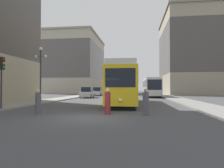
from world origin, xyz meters
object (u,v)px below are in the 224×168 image
(pedestrian_crossing_far, at_px, (38,102))
(streetcar, at_px, (125,84))
(parked_car_left_near, at_px, (87,93))
(pedestrian_on_sidewalk, at_px, (108,102))
(parked_car_left_mid, at_px, (98,92))
(lamp_post_left_near, at_px, (41,66))
(transit_bus, at_px, (151,87))
(pedestrian_crossing_near, at_px, (146,103))
(traffic_light_near_left, at_px, (2,69))

(pedestrian_crossing_far, bearing_deg, streetcar, 127.06)
(parked_car_left_near, relative_size, pedestrian_on_sidewalk, 2.88)
(parked_car_left_mid, height_order, lamp_post_left_near, lamp_post_left_near)
(transit_bus, bearing_deg, pedestrian_on_sidewalk, -101.09)
(streetcar, relative_size, lamp_post_left_near, 2.31)
(transit_bus, height_order, pedestrian_on_sidewalk, transit_bus)
(pedestrian_crossing_far, relative_size, pedestrian_on_sidewalk, 0.96)
(parked_car_left_mid, bearing_deg, streetcar, -72.55)
(transit_bus, distance_m, lamp_post_left_near, 22.77)
(streetcar, relative_size, pedestrian_crossing_near, 8.23)
(transit_bus, height_order, parked_car_left_near, transit_bus)
(pedestrian_on_sidewalk, relative_size, traffic_light_near_left, 0.43)
(streetcar, relative_size, parked_car_left_mid, 2.87)
(pedestrian_crossing_far, distance_m, pedestrian_on_sidewalk, 4.57)
(parked_car_left_near, distance_m, pedestrian_on_sidewalk, 21.99)
(parked_car_left_mid, bearing_deg, pedestrian_crossing_near, -74.41)
(lamp_post_left_near, bearing_deg, transit_bus, 54.79)
(parked_car_left_near, relative_size, parked_car_left_mid, 0.99)
(streetcar, distance_m, transit_bus, 18.24)
(streetcar, relative_size, parked_car_left_near, 2.89)
(streetcar, height_order, traffic_light_near_left, traffic_light_near_left)
(transit_bus, bearing_deg, parked_car_left_near, -155.36)
(transit_bus, height_order, traffic_light_near_left, traffic_light_near_left)
(streetcar, bearing_deg, pedestrian_on_sidewalk, -94.53)
(pedestrian_crossing_far, distance_m, traffic_light_near_left, 4.69)
(transit_bus, distance_m, pedestrian_crossing_near, 26.66)
(pedestrian_crossing_far, relative_size, lamp_post_left_near, 0.27)
(pedestrian_crossing_far, height_order, pedestrian_on_sidewalk, pedestrian_on_sidewalk)
(pedestrian_crossing_near, xyz_separation_m, traffic_light_near_left, (-10.69, 1.39, 2.36))
(parked_car_left_near, bearing_deg, pedestrian_crossing_near, -69.98)
(parked_car_left_mid, relative_size, pedestrian_crossing_far, 3.03)
(parked_car_left_mid, relative_size, pedestrian_on_sidewalk, 2.91)
(pedestrian_crossing_far, xyz_separation_m, lamp_post_left_near, (-3.94, 8.18, 3.30))
(transit_bus, height_order, parked_car_left_mid, transit_bus)
(transit_bus, relative_size, pedestrian_crossing_far, 7.51)
(parked_car_left_near, distance_m, pedestrian_crossing_far, 21.38)
(parked_car_left_near, distance_m, traffic_light_near_left, 19.93)
(transit_bus, bearing_deg, streetcar, -103.86)
(streetcar, xyz_separation_m, pedestrian_crossing_near, (1.81, -8.75, -1.32))
(parked_car_left_mid, height_order, pedestrian_crossing_far, parked_car_left_mid)
(parked_car_left_near, height_order, traffic_light_near_left, traffic_light_near_left)
(parked_car_left_near, distance_m, parked_car_left_mid, 9.35)
(pedestrian_crossing_near, distance_m, traffic_light_near_left, 11.03)
(streetcar, distance_m, pedestrian_crossing_near, 9.04)
(transit_bus, xyz_separation_m, traffic_light_near_left, (-12.86, -25.15, 1.19))
(transit_bus, relative_size, lamp_post_left_near, 2.00)
(streetcar, distance_m, pedestrian_crossing_far, 10.38)
(lamp_post_left_near, bearing_deg, pedestrian_crossing_far, -64.28)
(pedestrian_on_sidewalk, bearing_deg, pedestrian_crossing_near, 34.47)
(streetcar, relative_size, pedestrian_on_sidewalk, 8.34)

